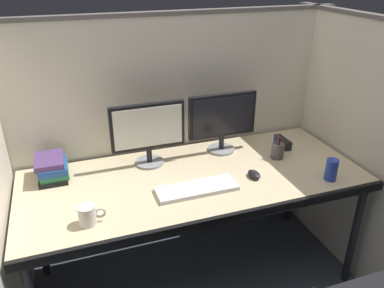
{
  "coord_description": "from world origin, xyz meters",
  "views": [
    {
      "loc": [
        -0.63,
        -1.44,
        1.84
      ],
      "look_at": [
        0.0,
        0.35,
        0.92
      ],
      "focal_mm": 35.9,
      "sensor_mm": 36.0,
      "label": 1
    }
  ],
  "objects_px": {
    "desk": "(196,185)",
    "red_stapler": "(283,142)",
    "monitor_right": "(222,119)",
    "soda_can": "(331,170)",
    "monitor_left": "(148,130)",
    "book_stack": "(52,168)",
    "computer_mouse": "(254,174)",
    "coffee_mug": "(88,215)",
    "pen_cup": "(278,151)",
    "keyboard_main": "(197,189)"
  },
  "relations": [
    {
      "from": "monitor_right",
      "to": "book_stack",
      "type": "distance_m",
      "value": 1.02
    },
    {
      "from": "computer_mouse",
      "to": "coffee_mug",
      "type": "height_order",
      "value": "coffee_mug"
    },
    {
      "from": "soda_can",
      "to": "red_stapler",
      "type": "distance_m",
      "value": 0.45
    },
    {
      "from": "computer_mouse",
      "to": "soda_can",
      "type": "relative_size",
      "value": 0.79
    },
    {
      "from": "book_stack",
      "to": "monitor_left",
      "type": "bearing_deg",
      "value": -1.54
    },
    {
      "from": "monitor_right",
      "to": "pen_cup",
      "type": "xyz_separation_m",
      "value": [
        0.28,
        -0.21,
        -0.17
      ]
    },
    {
      "from": "monitor_right",
      "to": "coffee_mug",
      "type": "bearing_deg",
      "value": -150.72
    },
    {
      "from": "computer_mouse",
      "to": "coffee_mug",
      "type": "relative_size",
      "value": 0.76
    },
    {
      "from": "monitor_left",
      "to": "monitor_right",
      "type": "distance_m",
      "value": 0.47
    },
    {
      "from": "coffee_mug",
      "to": "pen_cup",
      "type": "height_order",
      "value": "pen_cup"
    },
    {
      "from": "desk",
      "to": "monitor_left",
      "type": "relative_size",
      "value": 4.42
    },
    {
      "from": "red_stapler",
      "to": "pen_cup",
      "type": "bearing_deg",
      "value": -131.92
    },
    {
      "from": "keyboard_main",
      "to": "soda_can",
      "type": "height_order",
      "value": "soda_can"
    },
    {
      "from": "keyboard_main",
      "to": "coffee_mug",
      "type": "bearing_deg",
      "value": -169.94
    },
    {
      "from": "monitor_left",
      "to": "computer_mouse",
      "type": "height_order",
      "value": "monitor_left"
    },
    {
      "from": "desk",
      "to": "soda_can",
      "type": "relative_size",
      "value": 15.57
    },
    {
      "from": "keyboard_main",
      "to": "pen_cup",
      "type": "distance_m",
      "value": 0.62
    },
    {
      "from": "monitor_left",
      "to": "pen_cup",
      "type": "distance_m",
      "value": 0.79
    },
    {
      "from": "computer_mouse",
      "to": "red_stapler",
      "type": "relative_size",
      "value": 0.64
    },
    {
      "from": "soda_can",
      "to": "coffee_mug",
      "type": "height_order",
      "value": "soda_can"
    },
    {
      "from": "keyboard_main",
      "to": "pen_cup",
      "type": "xyz_separation_m",
      "value": [
        0.59,
        0.18,
        0.04
      ]
    },
    {
      "from": "monitor_left",
      "to": "coffee_mug",
      "type": "height_order",
      "value": "monitor_left"
    },
    {
      "from": "monitor_left",
      "to": "computer_mouse",
      "type": "bearing_deg",
      "value": -34.22
    },
    {
      "from": "soda_can",
      "to": "coffee_mug",
      "type": "distance_m",
      "value": 1.29
    },
    {
      "from": "pen_cup",
      "to": "red_stapler",
      "type": "height_order",
      "value": "pen_cup"
    },
    {
      "from": "pen_cup",
      "to": "soda_can",
      "type": "bearing_deg",
      "value": -66.11
    },
    {
      "from": "soda_can",
      "to": "pen_cup",
      "type": "relative_size",
      "value": 0.79
    },
    {
      "from": "monitor_right",
      "to": "book_stack",
      "type": "height_order",
      "value": "monitor_right"
    },
    {
      "from": "desk",
      "to": "red_stapler",
      "type": "relative_size",
      "value": 12.67
    },
    {
      "from": "monitor_right",
      "to": "coffee_mug",
      "type": "relative_size",
      "value": 3.41
    },
    {
      "from": "keyboard_main",
      "to": "book_stack",
      "type": "bearing_deg",
      "value": 151.35
    },
    {
      "from": "book_stack",
      "to": "pen_cup",
      "type": "relative_size",
      "value": 1.43
    },
    {
      "from": "keyboard_main",
      "to": "red_stapler",
      "type": "distance_m",
      "value": 0.77
    },
    {
      "from": "monitor_left",
      "to": "keyboard_main",
      "type": "xyz_separation_m",
      "value": [
        0.16,
        -0.37,
        -0.2
      ]
    },
    {
      "from": "book_stack",
      "to": "pen_cup",
      "type": "bearing_deg",
      "value": -8.9
    },
    {
      "from": "desk",
      "to": "monitor_left",
      "type": "xyz_separation_m",
      "value": [
        -0.2,
        0.25,
        0.27
      ]
    },
    {
      "from": "computer_mouse",
      "to": "pen_cup",
      "type": "xyz_separation_m",
      "value": [
        0.24,
        0.16,
        0.03
      ]
    },
    {
      "from": "coffee_mug",
      "to": "pen_cup",
      "type": "xyz_separation_m",
      "value": [
        1.15,
        0.28,
        0.0
      ]
    },
    {
      "from": "keyboard_main",
      "to": "red_stapler",
      "type": "bearing_deg",
      "value": 23.87
    },
    {
      "from": "desk",
      "to": "pen_cup",
      "type": "bearing_deg",
      "value": 6.19
    },
    {
      "from": "computer_mouse",
      "to": "soda_can",
      "type": "distance_m",
      "value": 0.42
    },
    {
      "from": "desk",
      "to": "red_stapler",
      "type": "height_order",
      "value": "red_stapler"
    },
    {
      "from": "monitor_right",
      "to": "soda_can",
      "type": "distance_m",
      "value": 0.69
    },
    {
      "from": "desk",
      "to": "red_stapler",
      "type": "distance_m",
      "value": 0.7
    },
    {
      "from": "monitor_right",
      "to": "book_stack",
      "type": "xyz_separation_m",
      "value": [
        -1.01,
        -0.0,
        -0.15
      ]
    },
    {
      "from": "soda_can",
      "to": "book_stack",
      "type": "bearing_deg",
      "value": 159.97
    },
    {
      "from": "desk",
      "to": "monitor_left",
      "type": "bearing_deg",
      "value": 129.14
    },
    {
      "from": "keyboard_main",
      "to": "pen_cup",
      "type": "height_order",
      "value": "pen_cup"
    },
    {
      "from": "desk",
      "to": "computer_mouse",
      "type": "bearing_deg",
      "value": -17.88
    },
    {
      "from": "monitor_right",
      "to": "pen_cup",
      "type": "height_order",
      "value": "monitor_right"
    }
  ]
}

